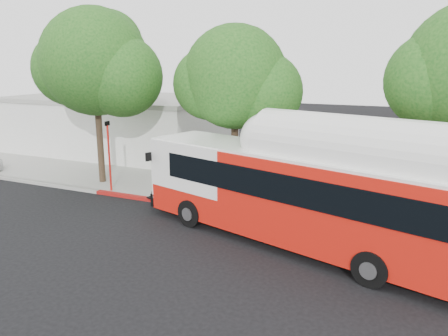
{
  "coord_description": "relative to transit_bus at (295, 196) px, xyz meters",
  "views": [
    {
      "loc": [
        7.21,
        -13.76,
        6.82
      ],
      "look_at": [
        -0.25,
        3.0,
        2.36
      ],
      "focal_mm": 35.0,
      "sensor_mm": 36.0,
      "label": 1
    }
  ],
  "objects": [
    {
      "name": "street_tree_mid",
      "position": [
        -3.88,
        4.4,
        3.98
      ],
      "size": [
        5.75,
        5.0,
        8.62
      ],
      "color": "#2D2116",
      "rests_on": "ground"
    },
    {
      "name": "red_curb_segment",
      "position": [
        -6.28,
        2.24,
        -1.84
      ],
      "size": [
        10.0,
        0.32,
        0.16
      ],
      "primitive_type": "cube",
      "color": "maroon",
      "rests_on": "ground"
    },
    {
      "name": "curb_strip",
      "position": [
        -3.28,
        2.24,
        -1.85
      ],
      "size": [
        60.0,
        0.3,
        0.15
      ],
      "primitive_type": "cube",
      "color": "gray",
      "rests_on": "ground"
    },
    {
      "name": "sidewalk",
      "position": [
        -3.28,
        4.84,
        -1.85
      ],
      "size": [
        60.0,
        5.0,
        0.15
      ],
      "primitive_type": "cube",
      "color": "gray",
      "rests_on": "ground"
    },
    {
      "name": "transit_bus",
      "position": [
        0.0,
        0.0,
        0.0
      ],
      "size": [
        14.03,
        6.35,
        4.11
      ],
      "rotation": [
        0.0,
        0.0,
        -0.29
      ],
      "color": "red",
      "rests_on": "ground"
    },
    {
      "name": "ground",
      "position": [
        -3.28,
        -1.66,
        -1.92
      ],
      "size": [
        120.0,
        120.0,
        0.0
      ],
      "primitive_type": "plane",
      "color": "black",
      "rests_on": "ground"
    },
    {
      "name": "street_tree_left",
      "position": [
        -11.81,
        3.9,
        4.68
      ],
      "size": [
        6.67,
        5.8,
        9.74
      ],
      "color": "#2D2116",
      "rests_on": "ground"
    },
    {
      "name": "signal_pole",
      "position": [
        -10.66,
        2.55,
        0.06
      ],
      "size": [
        0.11,
        0.37,
        3.86
      ],
      "color": "red",
      "rests_on": "ground"
    },
    {
      "name": "low_commercial_bldg",
      "position": [
        -17.28,
        12.34,
        0.23
      ],
      "size": [
        16.2,
        10.2,
        4.25
      ],
      "color": "silver",
      "rests_on": "ground"
    }
  ]
}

